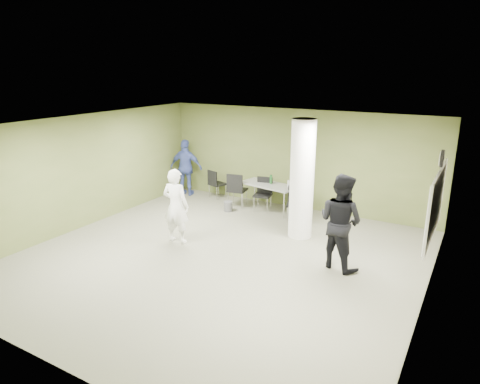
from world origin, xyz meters
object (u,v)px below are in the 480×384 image
Objects in this scene: woman_white at (176,206)px; man_blue at (186,168)px; chair_back_left at (215,182)px; man_black at (340,222)px; folding_table at (269,186)px.

woman_white is 3.77m from man_blue.
man_black is at bearing 167.55° from chair_back_left.
chair_back_left is (-1.95, 0.24, -0.20)m from folding_table.
man_blue is at bearing -63.60° from woman_white.
man_blue is at bearing -170.57° from folding_table.
man_black is 6.24m from man_blue.
chair_back_left is at bearing -78.55° from woman_white.
woman_white is 0.89× the size of man_black.
man_black is (2.78, -2.47, 0.26)m from folding_table.
man_blue is (-2.91, 0.07, 0.17)m from folding_table.
man_black is at bearing -30.90° from folding_table.
woman_white is 0.98× the size of man_blue.
folding_table is 3.19m from woman_white.
chair_back_left is 5.47m from man_black.
folding_table is at bearing -169.63° from chair_back_left.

